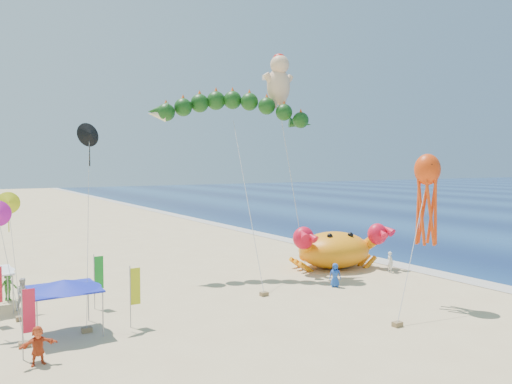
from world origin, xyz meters
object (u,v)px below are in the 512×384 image
at_px(crab_inflatable, 335,248).
at_px(cherub_kite, 279,80).
at_px(octopus_kite, 427,193).
at_px(dragon_kite, 231,113).
at_px(canopy_blue, 64,285).

relative_size(crab_inflatable, cherub_kite, 0.49).
height_order(crab_inflatable, octopus_kite, octopus_kite).
height_order(crab_inflatable, dragon_kite, dragon_kite).
relative_size(crab_inflatable, canopy_blue, 2.36).
relative_size(crab_inflatable, octopus_kite, 0.92).
bearing_deg(crab_inflatable, octopus_kite, -102.34).
distance_m(cherub_kite, octopus_kite, 14.97).
xyz_separation_m(dragon_kite, cherub_kite, (3.62, -1.05, 2.62)).
bearing_deg(octopus_kite, cherub_kite, 99.67).
distance_m(crab_inflatable, dragon_kite, 13.61).
relative_size(cherub_kite, canopy_blue, 4.81).
xyz_separation_m(octopus_kite, canopy_blue, (-19.30, 5.94, -4.26)).
relative_size(dragon_kite, cherub_kite, 0.80).
xyz_separation_m(crab_inflatable, dragon_kite, (-8.12, 2.54, 10.61)).
bearing_deg(octopus_kite, canopy_blue, 162.90).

